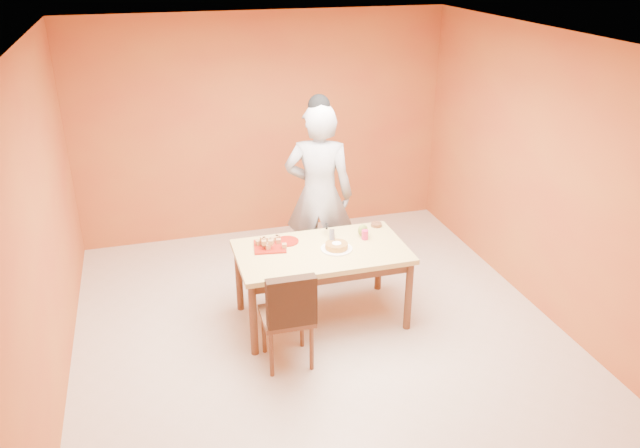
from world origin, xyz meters
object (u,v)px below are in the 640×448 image
object	(u,v)px
dining_chair	(287,314)
checker_tin	(376,225)
dining_table	(322,258)
red_dinner_plate	(287,241)
egg_ornament	(363,230)
person	(319,195)
magenta_glass	(365,235)
sponge_cake	(337,246)
pastry_platter	(270,246)

from	to	relation	value
dining_chair	checker_tin	world-z (taller)	dining_chair
dining_table	red_dinner_plate	size ratio (longest dim) A/B	7.09
egg_ornament	person	bearing A→B (deg)	115.74
dining_chair	magenta_glass	distance (m)	1.21
checker_tin	dining_chair	bearing A→B (deg)	-140.90
dining_chair	egg_ornament	distance (m)	1.26
sponge_cake	magenta_glass	size ratio (longest dim) A/B	2.30
person	magenta_glass	world-z (taller)	person
sponge_cake	checker_tin	xyz separation A→B (m)	(0.54, 0.39, -0.02)
dining_chair	magenta_glass	xyz separation A→B (m)	(0.95, 0.69, 0.31)
pastry_platter	sponge_cake	xyz separation A→B (m)	(0.59, -0.22, 0.03)
dining_chair	person	world-z (taller)	person
red_dinner_plate	checker_tin	distance (m)	0.96
sponge_cake	dining_chair	bearing A→B (deg)	-137.87
magenta_glass	checker_tin	size ratio (longest dim) A/B	0.84
dining_chair	sponge_cake	xyz separation A→B (m)	(0.61, 0.56, 0.30)
egg_ornament	magenta_glass	size ratio (longest dim) A/B	1.34
pastry_platter	person	bearing A→B (deg)	42.94
dining_table	egg_ornament	size ratio (longest dim) A/B	12.87
egg_ornament	checker_tin	bearing A→B (deg)	43.26
dining_table	red_dinner_plate	xyz separation A→B (m)	(-0.27, 0.25, 0.10)
person	magenta_glass	xyz separation A→B (m)	(0.26, -0.70, -0.17)
red_dinner_plate	egg_ornament	size ratio (longest dim) A/B	1.81
egg_ornament	checker_tin	size ratio (longest dim) A/B	1.12
dining_chair	magenta_glass	size ratio (longest dim) A/B	10.20
person	red_dinner_plate	bearing A→B (deg)	68.87
pastry_platter	sponge_cake	distance (m)	0.63
person	red_dinner_plate	size ratio (longest dim) A/B	8.69
red_dinner_plate	egg_ornament	xyz separation A→B (m)	(0.74, -0.08, 0.06)
dining_table	egg_ornament	distance (m)	0.52
person	red_dinner_plate	xyz separation A→B (m)	(-0.48, -0.55, -0.21)
person	egg_ornament	world-z (taller)	person
pastry_platter	red_dinner_plate	bearing A→B (deg)	20.21
dining_chair	sponge_cake	size ratio (longest dim) A/B	4.43
magenta_glass	checker_tin	world-z (taller)	magenta_glass
pastry_platter	magenta_glass	distance (m)	0.93
person	pastry_platter	size ratio (longest dim) A/B	6.62
magenta_glass	person	bearing A→B (deg)	110.77
red_dinner_plate	checker_tin	xyz separation A→B (m)	(0.95, 0.10, 0.01)
person	dining_table	bearing A→B (deg)	95.68
checker_tin	sponge_cake	bearing A→B (deg)	-144.67
sponge_cake	magenta_glass	bearing A→B (deg)	22.22
dining_chair	red_dinner_plate	bearing A→B (deg)	77.26
dining_chair	egg_ornament	bearing A→B (deg)	39.65
dining_table	person	world-z (taller)	person
egg_ornament	magenta_glass	bearing A→B (deg)	-89.45
dining_table	egg_ornament	xyz separation A→B (m)	(0.47, 0.17, 0.16)
dining_chair	pastry_platter	world-z (taller)	dining_chair
dining_table	magenta_glass	world-z (taller)	magenta_glass
checker_tin	red_dinner_plate	bearing A→B (deg)	-173.90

